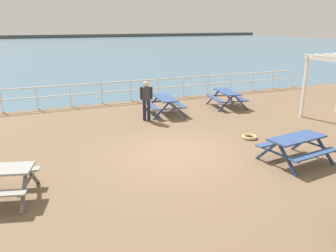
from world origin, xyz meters
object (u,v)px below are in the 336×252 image
picnic_table_mid_centre (165,101)px  picnic_table_far_left (227,95)px  picnic_table_near_right (296,143)px  visitor (146,98)px

picnic_table_mid_centre → picnic_table_far_left: bearing=-82.7°
picnic_table_mid_centre → picnic_table_near_right: bearing=-161.6°
picnic_table_mid_centre → picnic_table_far_left: 3.31m
picnic_table_far_left → visitor: 4.49m
picnic_table_near_right → picnic_table_mid_centre: bearing=95.4°
picnic_table_near_right → picnic_table_far_left: bearing=67.2°
picnic_table_mid_centre → picnic_table_far_left: (3.31, 0.10, 0.00)m
picnic_table_mid_centre → visitor: bearing=126.9°
picnic_table_far_left → visitor: (-4.41, -0.77, 0.36)m
picnic_table_near_right → visitor: visitor is taller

